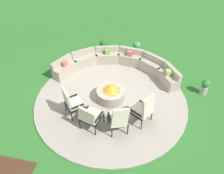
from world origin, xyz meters
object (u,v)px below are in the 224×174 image
at_px(lounge_chair_front_right, 90,116).
at_px(potted_plant_1, 205,86).
at_px(lounge_chair_back_left, 119,119).
at_px(fire_pit, 111,93).
at_px(lounge_chair_back_right, 143,109).
at_px(potted_plant_2, 137,47).
at_px(curved_stone_bench, 117,64).
at_px(lounge_chair_front_left, 71,102).
at_px(potted_plant_0, 103,45).

xyz_separation_m(lounge_chair_front_right, potted_plant_1, (3.70, 2.49, -0.25)).
distance_m(lounge_chair_front_right, lounge_chair_back_left, 0.88).
height_order(lounge_chair_front_right, potted_plant_1, lounge_chair_front_right).
bearing_deg(fire_pit, lounge_chair_front_right, -103.83).
bearing_deg(potted_plant_1, lounge_chair_back_right, -138.16).
height_order(lounge_chair_back_right, potted_plant_2, lounge_chair_back_right).
height_order(fire_pit, curved_stone_bench, curved_stone_bench).
xyz_separation_m(lounge_chair_front_left, potted_plant_1, (4.44, 2.05, -0.30)).
distance_m(curved_stone_bench, lounge_chair_front_left, 2.97).
distance_m(fire_pit, lounge_chair_front_left, 1.50).
distance_m(fire_pit, lounge_chair_front_right, 1.49).
bearing_deg(fire_pit, lounge_chair_front_left, -138.06).
bearing_deg(potted_plant_2, lounge_chair_back_left, -90.06).
relative_size(curved_stone_bench, potted_plant_2, 7.98).
bearing_deg(curved_stone_bench, lounge_chair_back_left, -78.85).
relative_size(lounge_chair_back_left, potted_plant_0, 1.87).
distance_m(lounge_chair_front_right, potted_plant_0, 4.70).
height_order(curved_stone_bench, potted_plant_2, curved_stone_bench).
relative_size(curved_stone_bench, potted_plant_1, 8.08).
bearing_deg(lounge_chair_front_right, potted_plant_2, 94.32).
distance_m(lounge_chair_front_right, potted_plant_1, 4.47).
xyz_separation_m(lounge_chair_front_left, lounge_chair_back_right, (2.31, 0.14, -0.01)).
xyz_separation_m(curved_stone_bench, lounge_chair_front_right, (-0.25, -3.23, 0.23)).
height_order(lounge_chair_front_right, lounge_chair_back_right, lounge_chair_back_right).
height_order(fire_pit, lounge_chair_front_left, lounge_chair_front_left).
relative_size(lounge_chair_front_right, potted_plant_0, 1.68).
bearing_deg(curved_stone_bench, lounge_chair_back_right, -63.66).
bearing_deg(lounge_chair_front_left, lounge_chair_back_right, 51.55).
bearing_deg(potted_plant_0, fire_pit, -72.14).
height_order(lounge_chair_front_right, lounge_chair_back_left, lounge_chair_back_left).
relative_size(lounge_chair_back_right, potted_plant_1, 1.84).
height_order(potted_plant_0, potted_plant_1, potted_plant_1).
bearing_deg(curved_stone_bench, fire_pit, -86.72).
relative_size(lounge_chair_back_left, potted_plant_2, 1.81).
xyz_separation_m(fire_pit, potted_plant_1, (3.35, 1.07, 0.01)).
bearing_deg(lounge_chair_front_right, curved_stone_bench, 100.39).
height_order(potted_plant_1, potted_plant_2, potted_plant_2).
height_order(lounge_chair_back_left, potted_plant_2, lounge_chair_back_left).
relative_size(curved_stone_bench, lounge_chair_back_right, 4.38).
relative_size(fire_pit, potted_plant_0, 1.69).
bearing_deg(lounge_chair_front_right, potted_plant_0, 113.18).
bearing_deg(fire_pit, potted_plant_0, 107.86).
xyz_separation_m(curved_stone_bench, potted_plant_1, (3.45, -0.74, -0.02)).
height_order(curved_stone_bench, lounge_chair_back_left, lounge_chair_back_left).
relative_size(lounge_chair_front_right, lounge_chair_back_left, 0.89).
bearing_deg(lounge_chair_back_right, lounge_chair_front_right, 142.25).
xyz_separation_m(lounge_chair_front_right, lounge_chair_back_left, (0.87, 0.04, 0.04)).
height_order(curved_stone_bench, potted_plant_0, curved_stone_bench).
relative_size(fire_pit, potted_plant_1, 1.65).
xyz_separation_m(potted_plant_0, potted_plant_1, (4.39, -2.15, 0.01)).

